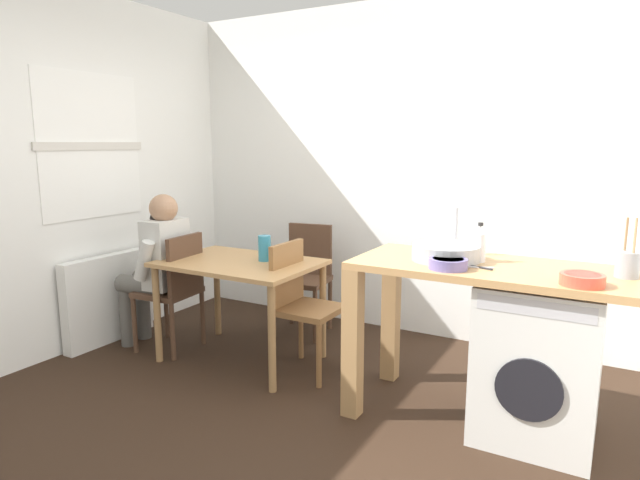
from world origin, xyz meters
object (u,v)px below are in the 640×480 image
Objects in this scene: chair_opposite at (300,300)px; chair_person_seat at (175,286)px; washing_machine at (538,360)px; bottle_tall_green at (480,244)px; dining_table at (240,274)px; seated_person at (157,263)px; chair_spare_by_wall at (306,272)px; utensil_crock at (628,264)px; colander at (582,279)px; vase at (265,248)px; mixing_bowl at (448,263)px.

chair_person_seat is at bearing -81.65° from chair_opposite.
bottle_tall_green is at bearing 170.75° from washing_machine.
chair_opposite is (0.48, 0.05, -0.14)m from dining_table.
chair_spare_by_wall is at bearing -47.02° from seated_person.
washing_machine is 0.67m from utensil_crock.
utensil_crock is 1.50× the size of colander.
utensil_crock is at bearing -93.12° from seated_person.
chair_spare_by_wall is 0.75× the size of seated_person.
bottle_tall_green is at bearing 87.85° from chair_opposite.
dining_table is at bearing -86.32° from seated_person.
chair_opposite and chair_spare_by_wall have the same top height.
vase reaches higher than chair_person_seat.
bottle_tall_green is at bearing 68.53° from mixing_bowl.
chair_opposite is 0.82m from chair_spare_by_wall.
colander is at bearing -26.98° from bottle_tall_green.
vase is (0.15, 0.10, 0.19)m from dining_table.
utensil_crock is at bearing 152.34° from chair_spare_by_wall.
dining_table is 0.57m from chair_person_seat.
dining_table is 1.73m from bottle_tall_green.
vase is (-2.25, 0.11, -0.16)m from utensil_crock.
colander reaches higher than chair_person_seat.
bottle_tall_green is 0.61m from colander.
mixing_bowl reaches higher than chair_person_seat.
chair_spare_by_wall is 1.87m from mixing_bowl.
dining_table is 0.92× the size of seated_person.
mixing_bowl is 0.68× the size of utensil_crock.
chair_opposite is at bearing 169.40° from colander.
utensil_crock is 2.26m from vase.
colander is (2.77, -0.18, 0.44)m from chair_person_seat.
bottle_tall_green is 1.55m from vase.
seated_person is 2.31m from mixing_bowl.
seated_person reaches higher than colander.
chair_person_seat is 3.00× the size of utensil_crock.
washing_machine is at bearing 86.31° from chair_opposite.
utensil_crock reaches higher than bottle_tall_green.
seated_person reaches higher than chair_opposite.
chair_person_seat is at bearing -164.46° from vase.
dining_table is 0.50m from chair_opposite.
chair_opposite is 1.20m from seated_person.
seated_person reaches higher than dining_table.
mixing_bowl is (-0.10, -0.26, -0.07)m from bottle_tall_green.
chair_person_seat reaches higher than washing_machine.
vase reaches higher than washing_machine.
dining_table is 1.22× the size of chair_opposite.
chair_person_seat is at bearing 175.61° from mixing_bowl.
utensil_crock is (0.82, 0.25, 0.04)m from mixing_bowl.
washing_machine is at bearing -93.97° from seated_person.
seated_person reaches higher than chair_spare_by_wall.
bottle_tall_green reaches higher than vase.
vase is (0.86, 0.21, 0.16)m from seated_person.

